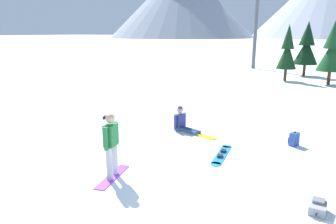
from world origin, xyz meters
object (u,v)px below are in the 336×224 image
object	(u,v)px
snowboarder_midground	(183,123)
pine_tree_slender	(307,47)
ski_lift_tower	(257,14)
pine_tree_broad	(332,50)
loose_snowboard_near_left	(222,154)
backpack_blue	(294,139)
backpack_grey	(318,207)
snowboarder_foreground	(111,144)
pine_tree_young	(287,50)

from	to	relation	value
snowboarder_midground	pine_tree_slender	world-z (taller)	pine_tree_slender
ski_lift_tower	pine_tree_broad	bearing A→B (deg)	-46.80
loose_snowboard_near_left	pine_tree_slender	size ratio (longest dim) A/B	0.41
backpack_blue	backpack_grey	distance (m)	4.16
snowboarder_midground	backpack_grey	world-z (taller)	snowboarder_midground
backpack_grey	pine_tree_slender	xyz separation A→B (m)	(-2.84, 22.75, 2.35)
backpack_grey	ski_lift_tower	size ratio (longest dim) A/B	0.06
snowboarder_foreground	loose_snowboard_near_left	size ratio (longest dim) A/B	0.91
backpack_blue	pine_tree_broad	xyz separation A→B (m)	(0.30, 14.54, 2.22)
loose_snowboard_near_left	pine_tree_young	world-z (taller)	pine_tree_young
snowboarder_midground	snowboarder_foreground	bearing A→B (deg)	-87.87
pine_tree_young	loose_snowboard_near_left	bearing A→B (deg)	-86.79
pine_tree_slender	loose_snowboard_near_left	bearing A→B (deg)	-89.94
snowboarder_midground	pine_tree_young	xyz separation A→B (m)	(1.16, 15.25, 2.00)
snowboarder_foreground	snowboarder_midground	world-z (taller)	snowboarder_foreground
backpack_grey	ski_lift_tower	bearing A→B (deg)	107.11
backpack_blue	loose_snowboard_near_left	bearing A→B (deg)	-132.23
ski_lift_tower	snowboarder_foreground	bearing A→B (deg)	-82.92
loose_snowboard_near_left	backpack_grey	world-z (taller)	backpack_grey
loose_snowboard_near_left	ski_lift_tower	size ratio (longest dim) A/B	0.19
snowboarder_foreground	snowboarder_midground	distance (m)	4.48
snowboarder_midground	backpack_blue	bearing A→B (deg)	4.91
snowboarder_foreground	pine_tree_young	xyz separation A→B (m)	(1.00, 19.69, 1.42)
pine_tree_slender	ski_lift_tower	xyz separation A→B (m)	(-5.31, 3.71, 2.99)
snowboarder_midground	ski_lift_tower	world-z (taller)	ski_lift_tower
pine_tree_slender	pine_tree_broad	size ratio (longest dim) A/B	1.02
snowboarder_foreground	loose_snowboard_near_left	distance (m)	3.53
backpack_blue	pine_tree_slender	xyz separation A→B (m)	(-1.81, 18.73, 2.26)
backpack_blue	pine_tree_young	world-z (taller)	pine_tree_young
pine_tree_young	pine_tree_broad	xyz separation A→B (m)	(3.03, -0.37, 0.12)
pine_tree_broad	ski_lift_tower	world-z (taller)	ski_lift_tower
snowboarder_midground	backpack_grey	bearing A→B (deg)	-36.84
ski_lift_tower	backpack_grey	bearing A→B (deg)	-72.89
snowboarder_midground	backpack_blue	xyz separation A→B (m)	(3.90, 0.33, -0.11)
loose_snowboard_near_left	pine_tree_young	bearing A→B (deg)	93.21
pine_tree_broad	backpack_grey	bearing A→B (deg)	-87.73
pine_tree_young	backpack_grey	bearing A→B (deg)	-78.76
backpack_grey	pine_tree_broad	xyz separation A→B (m)	(-0.73, 18.57, 2.31)
snowboarder_midground	pine_tree_broad	distance (m)	15.60
snowboarder_midground	pine_tree_young	distance (m)	15.42
snowboarder_midground	pine_tree_slender	bearing A→B (deg)	83.75
snowboarder_foreground	pine_tree_broad	size ratio (longest dim) A/B	0.38
loose_snowboard_near_left	pine_tree_broad	xyz separation A→B (m)	(2.08, 16.51, 2.42)
backpack_blue	pine_tree_broad	world-z (taller)	pine_tree_broad
pine_tree_slender	pine_tree_young	bearing A→B (deg)	-103.62
snowboarder_foreground	pine_tree_broad	world-z (taller)	pine_tree_broad
pine_tree_slender	backpack_grey	bearing A→B (deg)	-82.89
snowboarder_foreground	pine_tree_young	world-z (taller)	pine_tree_young
pine_tree_slender	snowboarder_foreground	bearing A→B (deg)	-94.68
pine_tree_young	pine_tree_broad	bearing A→B (deg)	-6.99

